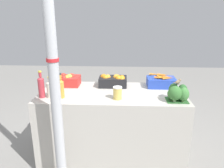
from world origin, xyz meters
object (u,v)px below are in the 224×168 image
(support_pole, at_px, (53,62))
(sparrow_bird, at_px, (178,82))
(apple_crate, at_px, (66,80))
(pickle_jar, at_px, (118,93))
(juice_bottle_ruby, at_px, (41,86))
(juice_bottle_amber, at_px, (61,88))
(orange_crate, at_px, (113,81))
(juice_bottle_cloudy, at_px, (50,89))
(carrot_crate, at_px, (161,82))
(broccoli_pile, at_px, (177,93))

(support_pole, distance_m, sparrow_bird, 1.27)
(apple_crate, relative_size, pickle_jar, 2.54)
(juice_bottle_ruby, distance_m, pickle_jar, 0.84)
(juice_bottle_amber, distance_m, pickle_jar, 0.62)
(orange_crate, distance_m, juice_bottle_cloudy, 0.80)
(carrot_crate, height_order, juice_bottle_amber, juice_bottle_amber)
(orange_crate, xyz_separation_m, pickle_jar, (0.07, -0.45, -0.00))
(orange_crate, height_order, broccoli_pile, broccoli_pile)
(orange_crate, distance_m, juice_bottle_amber, 0.70)
(sparrow_bird, bearing_deg, support_pole, 151.77)
(pickle_jar, bearing_deg, apple_crate, 146.44)
(carrot_crate, xyz_separation_m, sparrow_bird, (0.09, -0.45, 0.14))
(orange_crate, bearing_deg, juice_bottle_ruby, -150.26)
(juice_bottle_cloudy, bearing_deg, sparrow_bird, -0.54)
(support_pole, relative_size, sparrow_bird, 25.33)
(pickle_jar, relative_size, sparrow_bird, 1.31)
(support_pole, xyz_separation_m, juice_bottle_ruby, (-0.28, 0.38, -0.35))
(pickle_jar, bearing_deg, juice_bottle_ruby, 179.38)
(apple_crate, xyz_separation_m, broccoli_pile, (1.30, -0.48, 0.02))
(pickle_jar, bearing_deg, orange_crate, 98.93)
(apple_crate, distance_m, carrot_crate, 1.22)
(apple_crate, bearing_deg, juice_bottle_amber, -82.63)
(broccoli_pile, bearing_deg, juice_bottle_cloudy, 178.49)
(orange_crate, relative_size, sparrow_bird, 3.32)
(pickle_jar, distance_m, sparrow_bird, 0.64)
(carrot_crate, xyz_separation_m, juice_bottle_ruby, (-1.38, -0.44, 0.06))
(apple_crate, bearing_deg, support_pole, -81.80)
(sparrow_bird, bearing_deg, orange_crate, 101.76)
(apple_crate, relative_size, juice_bottle_cloudy, 1.47)
(carrot_crate, distance_m, broccoli_pile, 0.48)
(apple_crate, xyz_separation_m, juice_bottle_ruby, (-0.16, -0.44, 0.05))
(broccoli_pile, xyz_separation_m, sparrow_bird, (0.00, 0.02, 0.11))
(juice_bottle_ruby, bearing_deg, support_pole, -54.07)
(orange_crate, xyz_separation_m, sparrow_bird, (0.70, -0.45, 0.13))
(juice_bottle_ruby, xyz_separation_m, sparrow_bird, (1.46, -0.01, 0.08))
(broccoli_pile, distance_m, juice_bottle_cloudy, 1.36)
(broccoli_pile, relative_size, juice_bottle_ruby, 0.73)
(carrot_crate, height_order, juice_bottle_cloudy, juice_bottle_cloudy)
(broccoli_pile, relative_size, pickle_jar, 1.60)
(apple_crate, xyz_separation_m, orange_crate, (0.61, -0.00, 0.00))
(carrot_crate, distance_m, juice_bottle_amber, 1.24)
(support_pole, bearing_deg, juice_bottle_cloudy, 114.97)
(carrot_crate, height_order, pickle_jar, carrot_crate)
(apple_crate, xyz_separation_m, juice_bottle_amber, (0.06, -0.44, 0.04))
(orange_crate, relative_size, carrot_crate, 1.00)
(juice_bottle_ruby, bearing_deg, juice_bottle_cloudy, 0.00)
(carrot_crate, bearing_deg, sparrow_bird, -79.04)
(support_pole, xyz_separation_m, juice_bottle_amber, (-0.06, 0.38, -0.37))
(carrot_crate, relative_size, pickle_jar, 2.54)
(apple_crate, distance_m, orange_crate, 0.61)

